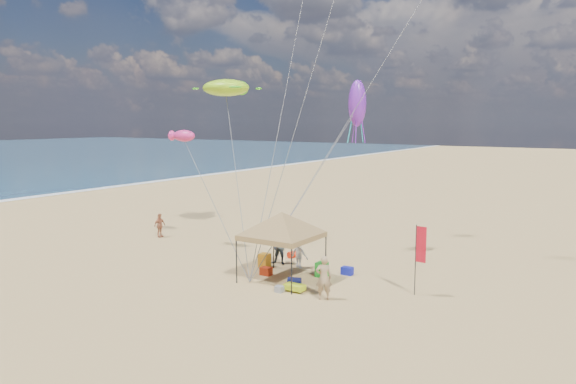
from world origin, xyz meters
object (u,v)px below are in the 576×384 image
at_px(feather_flag, 420,249).
at_px(chair_green, 322,270).
at_px(cooler_red, 266,271).
at_px(person_near_c, 299,253).
at_px(cooler_blue, 347,271).
at_px(beach_cart, 295,287).
at_px(person_near_a, 324,278).
at_px(person_near_b, 280,246).
at_px(person_far_a, 160,225).
at_px(chair_yellow, 264,260).
at_px(canopy_tent, 282,215).

bearing_deg(feather_flag, chair_green, 177.11).
xyz_separation_m(cooler_red, person_near_c, (0.70, 1.97, 0.57)).
height_order(cooler_red, cooler_blue, same).
bearing_deg(cooler_red, feather_flag, 7.63).
bearing_deg(beach_cart, person_near_c, 118.30).
distance_m(person_near_a, person_near_b, 5.90).
relative_size(feather_flag, person_near_b, 1.61).
bearing_deg(person_far_a, chair_green, -99.92).
bearing_deg(chair_yellow, cooler_blue, 14.18).
relative_size(person_near_b, person_near_c, 1.26).
relative_size(cooler_blue, person_near_b, 0.28).
bearing_deg(person_near_b, beach_cart, -59.44).
bearing_deg(person_far_a, person_near_a, -109.35).
bearing_deg(chair_green, beach_cart, -87.78).
height_order(person_near_c, person_far_a, person_far_a).
height_order(canopy_tent, cooler_blue, canopy_tent).
xyz_separation_m(chair_yellow, person_far_a, (-9.75, 2.17, 0.43)).
xyz_separation_m(cooler_red, chair_yellow, (-0.89, 1.14, 0.16)).
bearing_deg(cooler_blue, person_near_b, -177.52).
distance_m(chair_green, person_near_b, 3.13).
relative_size(chair_yellow, person_near_a, 0.37).
height_order(person_near_a, person_near_c, person_near_a).
height_order(cooler_blue, chair_green, chair_green).
bearing_deg(cooler_red, beach_cart, -29.19).
height_order(feather_flag, chair_yellow, feather_flag).
distance_m(feather_flag, person_near_b, 7.96).
bearing_deg(cooler_blue, cooler_red, -146.27).
distance_m(feather_flag, person_near_c, 6.77).
relative_size(feather_flag, chair_green, 4.40).
bearing_deg(person_far_a, canopy_tent, -107.86).
distance_m(cooler_blue, chair_green, 1.32).
bearing_deg(person_far_a, cooler_red, -108.09).
height_order(canopy_tent, person_near_a, canopy_tent).
bearing_deg(chair_yellow, chair_green, 1.41).
relative_size(cooler_blue, beach_cart, 0.60).
bearing_deg(canopy_tent, beach_cart, -38.43).
bearing_deg(chair_green, cooler_red, -153.19).
xyz_separation_m(feather_flag, cooler_blue, (-3.98, 1.22, -1.87)).
xyz_separation_m(cooler_red, cooler_blue, (3.28, 2.19, 0.00)).
height_order(feather_flag, cooler_red, feather_flag).
bearing_deg(cooler_blue, person_near_a, -78.21).
bearing_deg(canopy_tent, cooler_blue, 48.91).
bearing_deg(person_far_a, cooler_blue, -95.41).
relative_size(beach_cart, person_near_a, 0.48).
height_order(canopy_tent, beach_cart, canopy_tent).
xyz_separation_m(canopy_tent, chair_yellow, (-2.01, 1.43, -2.77)).
relative_size(cooler_blue, person_near_a, 0.29).
height_order(chair_green, person_far_a, person_far_a).
relative_size(cooler_red, person_near_a, 0.29).
bearing_deg(person_near_a, cooler_red, -54.32).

